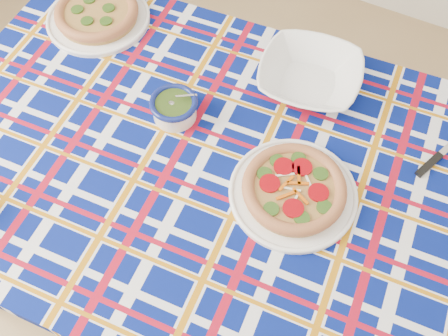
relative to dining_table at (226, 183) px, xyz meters
The scene contains 6 objects.
dining_table is the anchor object (origin of this frame).
tablecloth 0.02m from the dining_table, ahead, with size 1.49×0.94×0.10m, color #051363, non-canonical shape.
main_focaccia_plate 0.19m from the dining_table, ahead, with size 0.29×0.29×0.06m, color #A6763B, non-canonical shape.
pesto_bowl 0.22m from the dining_table, 157.11° to the left, with size 0.12×0.12×0.07m, color #1F320D, non-canonical shape.
serving_bowl 0.34m from the dining_table, 77.32° to the left, with size 0.25×0.25×0.06m, color white.
second_focaccia_plate 0.60m from the dining_table, 153.75° to the left, with size 0.29×0.29×0.05m, color #A6763B, non-canonical shape.
Camera 1 is at (-0.12, -0.06, 1.66)m, focal length 40.00 mm.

